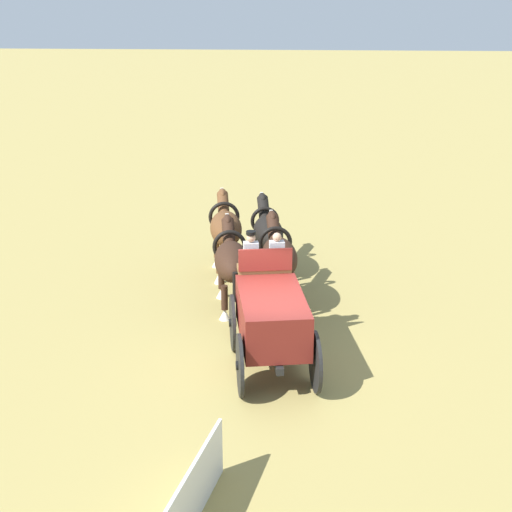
{
  "coord_description": "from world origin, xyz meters",
  "views": [
    {
      "loc": [
        -15.08,
        -0.8,
        8.12
      ],
      "look_at": [
        4.36,
        0.69,
        1.2
      ],
      "focal_mm": 51.12,
      "sensor_mm": 36.0,
      "label": 1
    }
  ],
  "objects_px": {
    "draft_horse_rear_near": "(232,261)",
    "draft_horse_rear_off": "(279,257)",
    "draft_horse_lead_near": "(226,229)",
    "draft_horse_lead_off": "(268,232)",
    "show_wagon": "(271,315)"
  },
  "relations": [
    {
      "from": "draft_horse_rear_near",
      "to": "draft_horse_lead_off",
      "type": "bearing_deg",
      "value": -16.23
    },
    {
      "from": "draft_horse_rear_off",
      "to": "draft_horse_lead_off",
      "type": "bearing_deg",
      "value": 10.24
    },
    {
      "from": "show_wagon",
      "to": "draft_horse_rear_off",
      "type": "xyz_separation_m",
      "value": [
        3.6,
        -0.01,
        0.14
      ]
    },
    {
      "from": "draft_horse_rear_near",
      "to": "draft_horse_rear_off",
      "type": "xyz_separation_m",
      "value": [
        0.23,
        -1.28,
        0.07
      ]
    },
    {
      "from": "draft_horse_lead_off",
      "to": "draft_horse_rear_near",
      "type": "bearing_deg",
      "value": 163.77
    },
    {
      "from": "show_wagon",
      "to": "draft_horse_rear_off",
      "type": "distance_m",
      "value": 3.6
    },
    {
      "from": "draft_horse_rear_near",
      "to": "draft_horse_rear_off",
      "type": "relative_size",
      "value": 1.03
    },
    {
      "from": "show_wagon",
      "to": "draft_horse_lead_near",
      "type": "height_order",
      "value": "show_wagon"
    },
    {
      "from": "draft_horse_lead_near",
      "to": "draft_horse_lead_off",
      "type": "distance_m",
      "value": 1.31
    },
    {
      "from": "draft_horse_lead_near",
      "to": "show_wagon",
      "type": "bearing_deg",
      "value": -163.72
    },
    {
      "from": "show_wagon",
      "to": "draft_horse_rear_off",
      "type": "bearing_deg",
      "value": -0.16
    },
    {
      "from": "draft_horse_lead_near",
      "to": "draft_horse_rear_near",
      "type": "bearing_deg",
      "value": -169.76
    },
    {
      "from": "draft_horse_rear_off",
      "to": "draft_horse_lead_near",
      "type": "height_order",
      "value": "draft_horse_lead_near"
    },
    {
      "from": "show_wagon",
      "to": "draft_horse_rear_near",
      "type": "distance_m",
      "value": 3.6
    },
    {
      "from": "draft_horse_lead_near",
      "to": "draft_horse_lead_off",
      "type": "xyz_separation_m",
      "value": [
        0.24,
        -1.28,
        -0.15
      ]
    }
  ]
}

